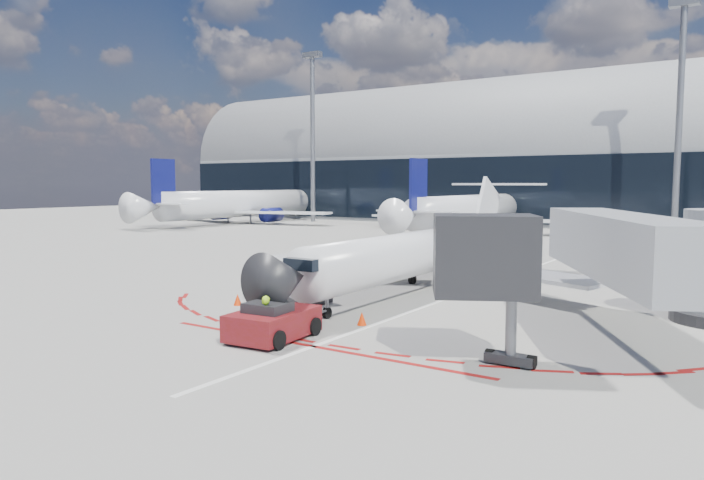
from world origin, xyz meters
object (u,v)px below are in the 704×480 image
Objects in this scene: regional_jet at (424,251)px; pushback_tug at (273,322)px; uld_container at (306,283)px; ramp_worker at (266,320)px.

regional_jet reaches higher than pushback_tug.
regional_jet is 7.52m from uld_container.
ramp_worker reaches higher than pushback_tug.
ramp_worker is at bearing -40.28° from uld_container.
regional_jet reaches higher than uld_container.
regional_jet is 14.07m from ramp_worker.
regional_jet is 13.40m from pushback_tug.
regional_jet is at bearing -105.24° from ramp_worker.
pushback_tug is at bearing -88.23° from regional_jet.
regional_jet reaches higher than ramp_worker.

